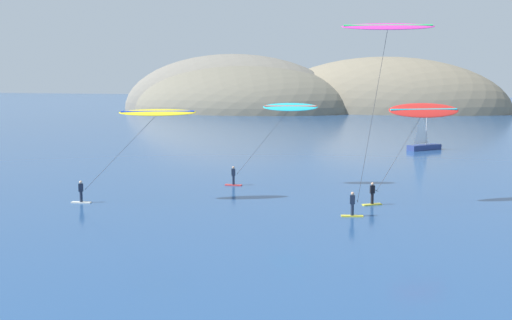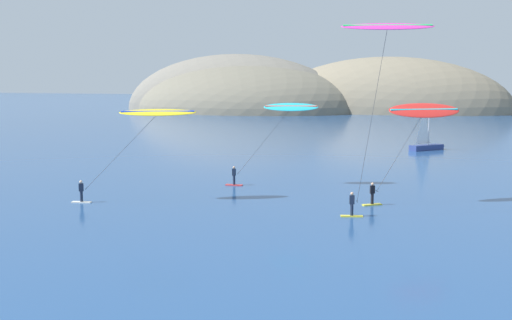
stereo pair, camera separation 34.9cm
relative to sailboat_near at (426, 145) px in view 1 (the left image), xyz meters
name	(u,v)px [view 1 (the left image)]	position (x,y,z in m)	size (l,w,h in m)	color
headland_island	(284,111)	(-42.99, 86.24, -0.64)	(108.43, 45.31, 31.81)	slate
sailboat_near	(426,145)	(0.00, 0.00, 0.00)	(4.75, 5.02, 5.70)	navy
kitesurfer_red	(421,116)	(1.47, -37.02, 5.96)	(6.94, 4.60, 7.61)	yellow
kitesurfer_cyan	(285,114)	(-10.21, -32.60, 5.70)	(8.00, 2.96, 7.32)	red
kitesurfer_magenta	(385,40)	(-0.59, -42.82, 11.28)	(6.26, 2.85, 13.13)	yellow
kitesurfer_yellow	(152,118)	(-17.94, -42.51, 5.75)	(9.03, 4.81, 7.13)	silver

